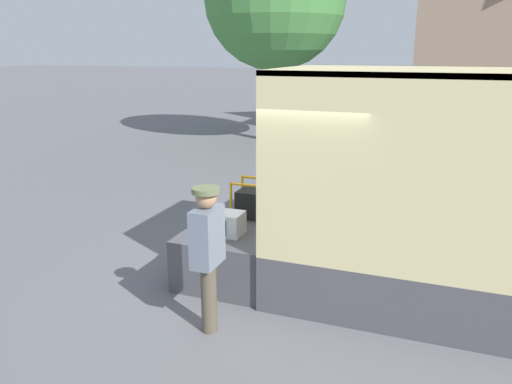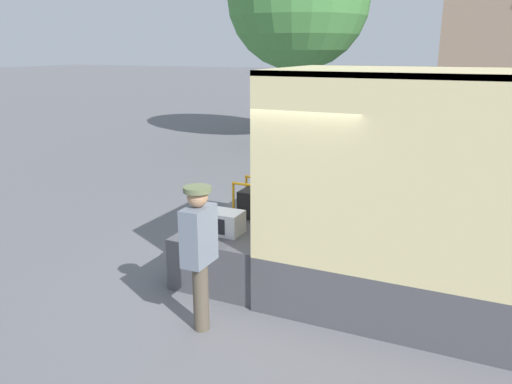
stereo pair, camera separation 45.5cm
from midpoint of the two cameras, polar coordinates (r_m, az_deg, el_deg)
ground_plane at (r=7.28m, az=1.25°, el=-9.51°), size 160.00×160.00×0.00m
tailgate_deck at (r=7.35m, az=-3.44°, el=-6.22°), size 1.27×2.07×0.72m
microwave at (r=6.77m, az=-5.65°, el=-3.57°), size 0.52×0.37×0.31m
portable_generator at (r=7.40m, az=-1.97°, el=-1.32°), size 0.56×0.47×0.57m
worker_person at (r=5.56m, az=-7.92°, el=-6.13°), size 0.31×0.44×1.72m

